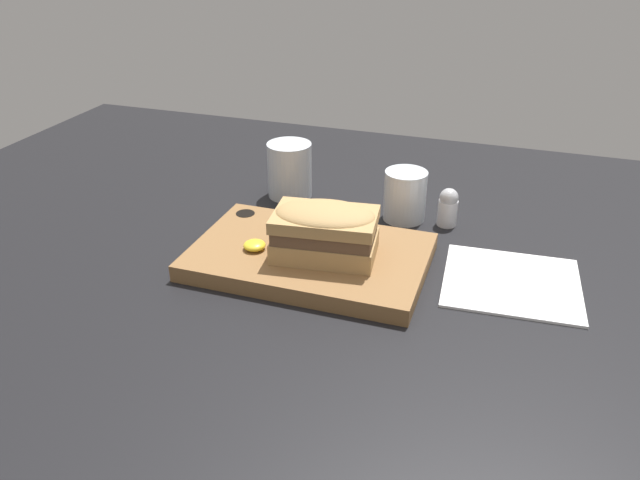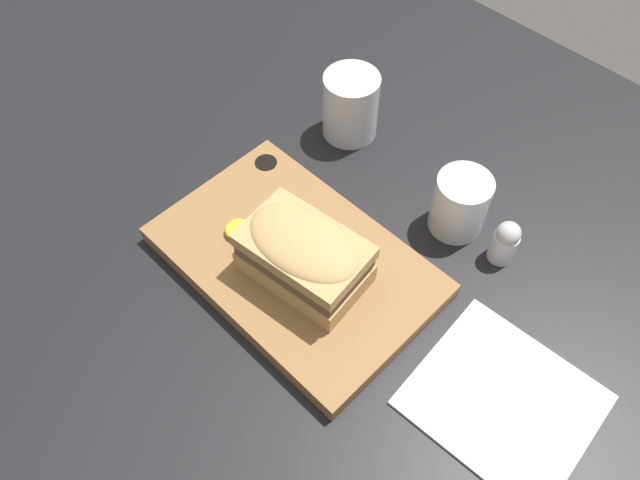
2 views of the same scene
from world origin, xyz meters
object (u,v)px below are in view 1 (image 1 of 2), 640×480
Objects in this scene: sandwich at (325,229)px; wine_glass at (405,197)px; salt_shaker at (448,207)px; napkin at (512,282)px; water_glass at (290,173)px; serving_board at (309,256)px.

sandwich reaches higher than wine_glass.
sandwich is 1.82× the size of wine_glass.
salt_shaker is at bearing 54.27° from sandwich.
napkin is (18.39, -15.21, -3.67)cm from wine_glass.
wine_glass is 24.15cm from napkin.
napkin is at bearing -24.39° from water_glass.
wine_glass is (7.24, 20.01, -2.69)cm from sandwich.
wine_glass is at bearing 70.12° from sandwich.
salt_shaker is at bearing 48.25° from serving_board.
wine_glass is 1.31× the size of salt_shaker.
wine_glass is 7.15cm from salt_shaker.
serving_board is 3.45× the size of water_glass.
wine_glass reaches higher than napkin.
wine_glass is 0.43× the size of napkin.
napkin is 3.04× the size of salt_shaker.
sandwich is 26.84cm from napkin.
water_glass reaches higher than napkin.
sandwich reaches higher than water_glass.
water_glass reaches higher than serving_board.
serving_board is 2.20× the size of sandwich.
sandwich is at bearing -125.73° from salt_shaker.
sandwich is 0.79× the size of napkin.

